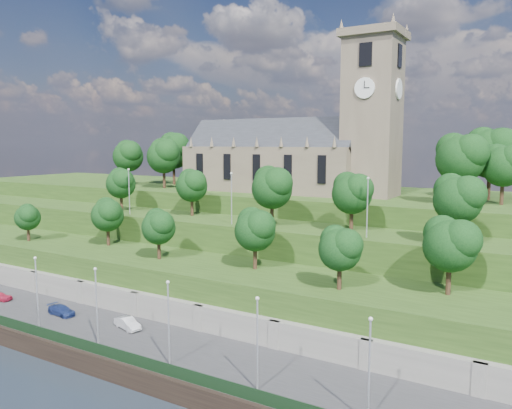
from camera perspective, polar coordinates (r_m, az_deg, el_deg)
The scene contains 16 objects.
ground at distance 56.58m, azimuth -18.05°, elevation -18.04°, with size 320.00×320.00×0.00m, color black.
promenade at distance 59.94m, azimuth -13.65°, elevation -15.38°, with size 160.00×12.00×2.00m, color #2D2D30.
quay_wall at distance 56.10m, azimuth -18.14°, elevation -17.04°, with size 160.00×0.50×2.20m, color black.
fence at distance 55.91m, azimuth -17.68°, elevation -15.44°, with size 160.00×0.10×1.20m, color black.
retaining_wall at distance 63.52m, azimuth -9.86°, elevation -12.52°, with size 160.00×2.10×5.00m.
embankment_lower at distance 67.51m, azimuth -6.53°, elevation -9.93°, with size 160.00×12.00×8.00m, color #254015.
embankment_upper at distance 75.74m, azimuth -1.52°, elevation -6.44°, with size 160.00×10.00×12.00m, color #254015.
hilltop at distance 93.55m, azimuth 5.30°, elevation -2.93°, with size 160.00×32.00×15.00m, color #254015.
church at distance 88.18m, azimuth 4.76°, elevation 6.29°, with size 38.60×12.35×27.60m.
trees_lower at distance 63.01m, azimuth -2.85°, elevation -2.69°, with size 68.48×9.07×8.21m.
trees_upper at distance 70.20m, azimuth 2.08°, elevation 1.96°, with size 59.93×8.39×8.55m.
trees_hilltop at distance 87.26m, azimuth 4.59°, elevation 5.89°, with size 75.99×16.94×11.13m.
lamp_posts_promenade at distance 57.07m, azimuth -17.77°, elevation -10.40°, with size 60.36×0.36×8.53m.
lamp_posts_upper at distance 71.49m, azimuth -2.82°, elevation 1.19°, with size 40.36×0.36×7.54m.
car_middle at distance 61.92m, azimuth -14.46°, elevation -13.01°, with size 1.41×4.04×1.33m, color #A2A1A6.
car_right at distance 69.07m, azimuth -21.35°, elevation -11.20°, with size 1.71×4.21×1.22m, color navy.
Camera 1 is at (38.98, -33.49, 23.69)m, focal length 35.00 mm.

